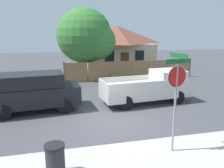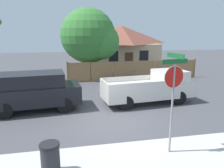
% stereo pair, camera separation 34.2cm
% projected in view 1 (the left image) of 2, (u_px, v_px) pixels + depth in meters
% --- Properties ---
extents(ground_plane, '(80.00, 80.00, 0.00)m').
position_uv_depth(ground_plane, '(112.00, 122.00, 10.02)').
color(ground_plane, '#47474C').
extents(sidewalk_strip, '(36.00, 3.20, 0.01)m').
position_uv_depth(sidewalk_strip, '(139.00, 167.00, 6.60)').
color(sidewalk_strip, beige).
rests_on(sidewalk_strip, ground).
extents(wooden_fence, '(11.58, 0.12, 1.74)m').
position_uv_depth(wooden_fence, '(131.00, 70.00, 19.07)').
color(wooden_fence, '#997047').
rests_on(wooden_fence, ground).
extents(house, '(8.03, 7.46, 4.87)m').
position_uv_depth(house, '(117.00, 46.00, 26.34)').
color(house, beige).
rests_on(house, ground).
extents(oak_tree, '(5.03, 4.79, 6.17)m').
position_uv_depth(oak_tree, '(87.00, 37.00, 18.96)').
color(oak_tree, brown).
rests_on(oak_tree, ground).
extents(red_suv, '(4.72, 2.45, 1.99)m').
position_uv_depth(red_suv, '(33.00, 91.00, 11.22)').
color(red_suv, black).
rests_on(red_suv, ground).
extents(orange_pickup, '(5.36, 2.36, 1.86)m').
position_uv_depth(orange_pickup, '(150.00, 87.00, 12.73)').
color(orange_pickup, silver).
rests_on(orange_pickup, ground).
extents(stop_sign, '(0.93, 0.84, 3.37)m').
position_uv_depth(stop_sign, '(176.00, 86.00, 7.05)').
color(stop_sign, gray).
rests_on(stop_sign, ground).
extents(trash_bin, '(0.58, 0.58, 0.93)m').
position_uv_depth(trash_bin, '(55.00, 160.00, 6.19)').
color(trash_bin, '#28282D').
rests_on(trash_bin, ground).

